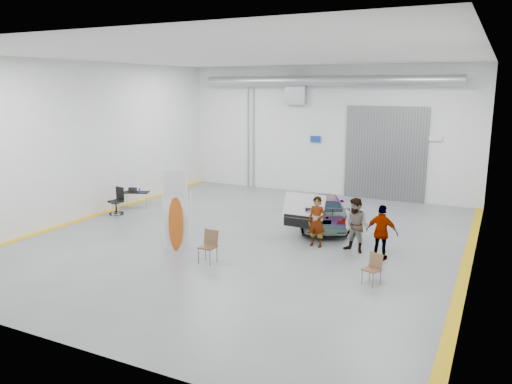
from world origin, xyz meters
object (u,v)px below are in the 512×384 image
at_px(folding_chair_near, 208,253).
at_px(person_a, 317,222).
at_px(person_b, 356,225).
at_px(folding_chair_far, 371,275).
at_px(shop_stool, 116,211).
at_px(work_table, 135,192).
at_px(person_c, 382,232).
at_px(office_chair, 117,203).
at_px(sedan_car, 322,210).
at_px(surfboard_display, 173,215).

bearing_deg(folding_chair_near, person_a, 51.00).
distance_m(person_a, person_b, 1.28).
relative_size(folding_chair_far, shop_stool, 1.20).
bearing_deg(shop_stool, folding_chair_far, -11.38).
bearing_deg(work_table, person_c, -10.07).
xyz_separation_m(person_a, work_table, (-8.70, 1.61, -0.15)).
bearing_deg(person_a, person_b, 5.84).
relative_size(person_b, folding_chair_near, 1.80).
height_order(folding_chair_near, shop_stool, folding_chair_near).
height_order(folding_chair_far, office_chair, office_chair).
xyz_separation_m(sedan_car, folding_chair_near, (-1.67, -5.27, -0.31)).
bearing_deg(person_a, work_table, 175.32).
bearing_deg(sedan_car, surfboard_display, 31.89).
distance_m(folding_chair_near, office_chair, 7.10).
bearing_deg(folding_chair_near, folding_chair_far, 5.75).
bearing_deg(person_a, folding_chair_near, -122.98).
bearing_deg(folding_chair_near, work_table, 144.75).
bearing_deg(person_c, person_a, -3.66).
relative_size(person_a, surfboard_display, 0.60).
bearing_deg(folding_chair_far, person_c, 117.33).
relative_size(work_table, office_chair, 1.12).
height_order(folding_chair_near, work_table, folding_chair_near).
height_order(person_b, shop_stool, person_b).
xyz_separation_m(folding_chair_near, work_table, (-6.39, 4.48, 0.37)).
height_order(person_b, surfboard_display, surfboard_display).
bearing_deg(person_c, work_table, -5.48).
bearing_deg(person_c, folding_chair_far, 100.69).
bearing_deg(folding_chair_far, surfboard_display, -159.34).
relative_size(shop_stool, office_chair, 0.64).
distance_m(sedan_car, person_a, 2.49).
relative_size(surfboard_display, work_table, 2.33).
xyz_separation_m(person_b, office_chair, (-9.89, 0.39, -0.39)).
relative_size(person_b, work_table, 1.45).
relative_size(folding_chair_near, office_chair, 0.90).
bearing_deg(surfboard_display, person_b, 2.34).
height_order(shop_stool, work_table, work_table).
distance_m(person_b, shop_stool, 9.41).
bearing_deg(work_table, shop_stool, -72.69).
bearing_deg(person_a, folding_chair_far, -39.47).
height_order(person_b, work_table, person_b).
distance_m(person_a, work_table, 8.85).
xyz_separation_m(person_c, office_chair, (-10.75, 0.70, -0.36)).
distance_m(shop_stool, work_table, 2.01).
height_order(surfboard_display, folding_chair_near, surfboard_display).
height_order(folding_chair_far, shop_stool, folding_chair_far).
bearing_deg(person_b, work_table, -173.09).
bearing_deg(surfboard_display, folding_chair_far, -22.43).
xyz_separation_m(person_b, surfboard_display, (-5.17, -2.32, 0.26)).
bearing_deg(person_a, surfboard_display, -143.33).
relative_size(person_b, person_c, 1.03).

